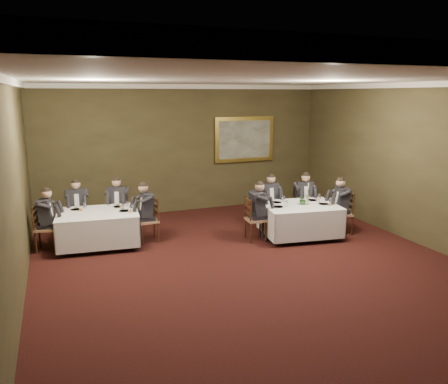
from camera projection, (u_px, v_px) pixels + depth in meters
ground at (263, 276)px, 7.95m from camera, size 10.00×10.00×0.00m
ceiling at (267, 78)px, 7.18m from camera, size 8.00×10.00×0.10m
back_wall at (184, 149)px, 12.11m from camera, size 8.00×0.10×3.50m
left_wall at (10, 203)px, 6.15m from camera, size 0.10×10.00×3.50m
right_wall at (439, 168)px, 8.98m from camera, size 0.10×10.00×3.50m
crown_molding at (267, 82)px, 7.20m from camera, size 8.00×10.00×0.12m
table_main at (300, 218)px, 10.07m from camera, size 1.86×1.52×0.67m
table_second at (99, 226)px, 9.46m from camera, size 1.83×1.47×0.67m
chair_main_backleft at (269, 216)px, 10.83m from camera, size 0.45×0.43×1.00m
diner_main_backleft at (269, 207)px, 10.77m from camera, size 0.43×0.49×1.35m
chair_main_backright at (303, 214)px, 11.03m from camera, size 0.50×0.49×1.00m
diner_main_backright at (303, 205)px, 10.97m from camera, size 0.47×0.54×1.35m
chair_main_endleft at (255, 228)px, 9.87m from camera, size 0.46×0.48×1.00m
diner_main_endleft at (256, 218)px, 9.82m from camera, size 0.51×0.45×1.35m
chair_main_endright at (342, 222)px, 10.34m from camera, size 0.51×0.52×1.00m
diner_main_endright at (342, 213)px, 10.29m from camera, size 0.56×0.50×1.35m
chair_sec_backleft at (79, 224)px, 10.20m from camera, size 0.48×0.46×1.00m
diner_sec_backleft at (78, 214)px, 10.14m from camera, size 0.45×0.51×1.35m
chair_sec_backright at (119, 221)px, 10.44m from camera, size 0.55×0.53×1.00m
diner_sec_backright at (119, 212)px, 10.38m from camera, size 0.53×0.58×1.35m
chair_sec_endright at (149, 229)px, 9.78m from camera, size 0.43×0.45×1.00m
diner_sec_endright at (148, 220)px, 9.72m from camera, size 0.49×0.42×1.35m
chair_sec_endleft at (46, 237)px, 9.22m from camera, size 0.49×0.50×1.00m
diner_sec_endleft at (46, 227)px, 9.17m from camera, size 0.54×0.48×1.35m
centerpiece at (303, 199)px, 10.01m from camera, size 0.28×0.25×0.26m
candlestick at (308, 196)px, 9.97m from camera, size 0.08×0.08×0.53m
place_setting_table_main at (278, 200)px, 10.27m from camera, size 0.33×0.31×0.14m
place_setting_table_second at (78, 207)px, 9.64m from camera, size 0.33×0.31×0.14m
painting at (244, 139)px, 12.65m from camera, size 1.81×0.09×1.30m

